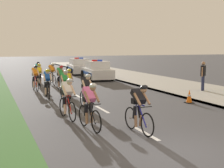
{
  "coord_description": "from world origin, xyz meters",
  "views": [
    {
      "loc": [
        -4.41,
        -6.33,
        2.65
      ],
      "look_at": [
        0.35,
        5.77,
        1.1
      ],
      "focal_mm": 50.48,
      "sensor_mm": 36.0,
      "label": 1
    }
  ],
  "objects_px": {
    "traffic_cone_mid": "(189,96)",
    "cyclist_tenth": "(52,74)",
    "cyclist_ninth": "(60,78)",
    "cyclist_fourth": "(86,91)",
    "police_car_nearest": "(97,71)",
    "cyclist_second": "(90,105)",
    "spectator_middle": "(203,74)",
    "cyclist_eleventh": "(39,75)",
    "cyclist_twelfth": "(38,71)",
    "cyclist_sixth": "(47,83)",
    "cyclist_seventh": "(68,83)",
    "cyclist_third": "(67,98)",
    "cyclist_fifth": "(65,85)",
    "cyclist_lead": "(139,108)",
    "police_car_second": "(79,67)",
    "cyclist_eighth": "(35,78)"
  },
  "relations": [
    {
      "from": "traffic_cone_mid",
      "to": "cyclist_tenth",
      "type": "bearing_deg",
      "value": 116.37
    },
    {
      "from": "cyclist_ninth",
      "to": "cyclist_fourth",
      "type": "bearing_deg",
      "value": -92.01
    },
    {
      "from": "cyclist_fourth",
      "to": "traffic_cone_mid",
      "type": "height_order",
      "value": "cyclist_fourth"
    },
    {
      "from": "cyclist_fourth",
      "to": "police_car_nearest",
      "type": "height_order",
      "value": "police_car_nearest"
    },
    {
      "from": "cyclist_second",
      "to": "cyclist_fourth",
      "type": "bearing_deg",
      "value": 75.01
    },
    {
      "from": "spectator_middle",
      "to": "cyclist_tenth",
      "type": "bearing_deg",
      "value": 137.24
    },
    {
      "from": "cyclist_eleventh",
      "to": "cyclist_twelfth",
      "type": "xyz_separation_m",
      "value": [
        0.34,
        2.88,
        0.0
      ]
    },
    {
      "from": "cyclist_tenth",
      "to": "spectator_middle",
      "type": "bearing_deg",
      "value": -42.76
    },
    {
      "from": "cyclist_sixth",
      "to": "cyclist_twelfth",
      "type": "xyz_separation_m",
      "value": [
        0.67,
        7.84,
        0.0
      ]
    },
    {
      "from": "cyclist_ninth",
      "to": "police_car_nearest",
      "type": "distance_m",
      "value": 6.85
    },
    {
      "from": "cyclist_fourth",
      "to": "cyclist_seventh",
      "type": "distance_m",
      "value": 3.31
    },
    {
      "from": "cyclist_third",
      "to": "cyclist_fourth",
      "type": "height_order",
      "value": "same"
    },
    {
      "from": "cyclist_fifth",
      "to": "cyclist_twelfth",
      "type": "distance_m",
      "value": 8.91
    },
    {
      "from": "cyclist_lead",
      "to": "cyclist_fifth",
      "type": "height_order",
      "value": "same"
    },
    {
      "from": "cyclist_second",
      "to": "traffic_cone_mid",
      "type": "relative_size",
      "value": 2.68
    },
    {
      "from": "cyclist_lead",
      "to": "cyclist_eleventh",
      "type": "distance_m",
      "value": 12.64
    },
    {
      "from": "cyclist_third",
      "to": "cyclist_fourth",
      "type": "distance_m",
      "value": 1.91
    },
    {
      "from": "cyclist_seventh",
      "to": "cyclist_eleventh",
      "type": "height_order",
      "value": "same"
    },
    {
      "from": "police_car_nearest",
      "to": "police_car_second",
      "type": "xyz_separation_m",
      "value": [
        -0.0,
        5.49,
        0.0
      ]
    },
    {
      "from": "cyclist_lead",
      "to": "cyclist_sixth",
      "type": "bearing_deg",
      "value": 100.85
    },
    {
      "from": "cyclist_sixth",
      "to": "cyclist_eleventh",
      "type": "distance_m",
      "value": 4.97
    },
    {
      "from": "cyclist_lead",
      "to": "traffic_cone_mid",
      "type": "xyz_separation_m",
      "value": [
        4.52,
        3.79,
        -0.48
      ]
    },
    {
      "from": "cyclist_third",
      "to": "police_car_second",
      "type": "relative_size",
      "value": 0.38
    },
    {
      "from": "cyclist_third",
      "to": "traffic_cone_mid",
      "type": "xyz_separation_m",
      "value": [
        6.12,
        1.16,
        -0.48
      ]
    },
    {
      "from": "cyclist_lead",
      "to": "cyclist_tenth",
      "type": "distance_m",
      "value": 13.24
    },
    {
      "from": "cyclist_seventh",
      "to": "cyclist_eleventh",
      "type": "distance_m",
      "value": 5.19
    },
    {
      "from": "cyclist_lead",
      "to": "cyclist_eighth",
      "type": "xyz_separation_m",
      "value": [
        -1.63,
        10.82,
        0.0
      ]
    },
    {
      "from": "cyclist_fifth",
      "to": "cyclist_eleventh",
      "type": "xyz_separation_m",
      "value": [
        -0.32,
        6.03,
        0.0
      ]
    },
    {
      "from": "cyclist_twelfth",
      "to": "spectator_middle",
      "type": "relative_size",
      "value": 1.03
    },
    {
      "from": "cyclist_ninth",
      "to": "cyclist_twelfth",
      "type": "height_order",
      "value": "same"
    },
    {
      "from": "cyclist_third",
      "to": "cyclist_sixth",
      "type": "relative_size",
      "value": 1.0
    },
    {
      "from": "cyclist_fifth",
      "to": "cyclist_ninth",
      "type": "distance_m",
      "value": 3.76
    },
    {
      "from": "cyclist_ninth",
      "to": "spectator_middle",
      "type": "xyz_separation_m",
      "value": [
        7.47,
        -3.9,
        0.3
      ]
    },
    {
      "from": "cyclist_lead",
      "to": "cyclist_eleventh",
      "type": "height_order",
      "value": "same"
    },
    {
      "from": "cyclist_twelfth",
      "to": "cyclist_fourth",
      "type": "bearing_deg",
      "value": -88.2
    },
    {
      "from": "cyclist_fourth",
      "to": "cyclist_sixth",
      "type": "relative_size",
      "value": 1.0
    },
    {
      "from": "cyclist_second",
      "to": "cyclist_eleventh",
      "type": "distance_m",
      "value": 11.66
    },
    {
      "from": "cyclist_third",
      "to": "traffic_cone_mid",
      "type": "relative_size",
      "value": 2.68
    },
    {
      "from": "cyclist_sixth",
      "to": "cyclist_tenth",
      "type": "relative_size",
      "value": 1.0
    },
    {
      "from": "spectator_middle",
      "to": "cyclist_third",
      "type": "bearing_deg",
      "value": -157.11
    },
    {
      "from": "cyclist_sixth",
      "to": "spectator_middle",
      "type": "distance_m",
      "value": 8.82
    },
    {
      "from": "cyclist_fifth",
      "to": "police_car_second",
      "type": "xyz_separation_m",
      "value": [
        4.77,
        14.63,
        -0.11
      ]
    },
    {
      "from": "cyclist_fifth",
      "to": "traffic_cone_mid",
      "type": "xyz_separation_m",
      "value": [
        5.32,
        -2.77,
        -0.48
      ]
    },
    {
      "from": "cyclist_ninth",
      "to": "spectator_middle",
      "type": "distance_m",
      "value": 8.44
    },
    {
      "from": "cyclist_second",
      "to": "spectator_middle",
      "type": "height_order",
      "value": "spectator_middle"
    },
    {
      "from": "cyclist_fourth",
      "to": "cyclist_seventh",
      "type": "height_order",
      "value": "same"
    },
    {
      "from": "cyclist_sixth",
      "to": "spectator_middle",
      "type": "relative_size",
      "value": 1.03
    },
    {
      "from": "cyclist_third",
      "to": "cyclist_tenth",
      "type": "xyz_separation_m",
      "value": [
        1.44,
        10.61,
        0.0
      ]
    },
    {
      "from": "cyclist_fifth",
      "to": "police_car_second",
      "type": "distance_m",
      "value": 15.39
    },
    {
      "from": "cyclist_third",
      "to": "spectator_middle",
      "type": "bearing_deg",
      "value": 22.89
    }
  ]
}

